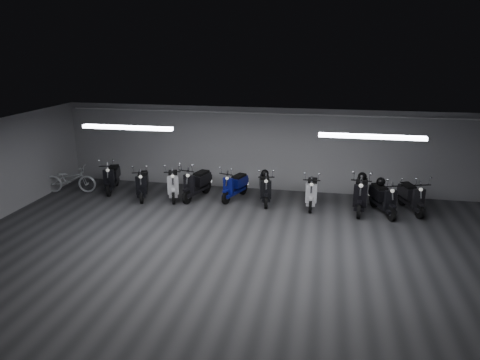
% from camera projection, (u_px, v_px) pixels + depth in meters
% --- Properties ---
extents(floor, '(14.00, 10.00, 0.01)m').
position_uv_depth(floor, '(235.00, 253.00, 10.52)').
color(floor, '#313134').
rests_on(floor, ground).
extents(ceiling, '(14.00, 10.00, 0.01)m').
position_uv_depth(ceiling, '(235.00, 137.00, 9.69)').
color(ceiling, slate).
rests_on(ceiling, ground).
extents(back_wall, '(14.00, 0.01, 2.80)m').
position_uv_depth(back_wall, '(265.00, 149.00, 14.80)').
color(back_wall, '#969698').
rests_on(back_wall, ground).
extents(front_wall, '(14.00, 0.01, 2.80)m').
position_uv_depth(front_wall, '(151.00, 330.00, 5.41)').
color(front_wall, '#969698').
rests_on(front_wall, ground).
extents(fluor_strip_left, '(2.40, 0.18, 0.08)m').
position_uv_depth(fluor_strip_left, '(127.00, 128.00, 11.21)').
color(fluor_strip_left, white).
rests_on(fluor_strip_left, ceiling).
extents(fluor_strip_right, '(2.40, 0.18, 0.08)m').
position_uv_depth(fluor_strip_right, '(372.00, 137.00, 10.10)').
color(fluor_strip_right, white).
rests_on(fluor_strip_right, ceiling).
extents(conduit, '(13.60, 0.05, 0.05)m').
position_uv_depth(conduit, '(266.00, 113.00, 14.36)').
color(conduit, white).
rests_on(conduit, back_wall).
extents(scooter_0, '(0.97, 1.79, 1.27)m').
position_uv_depth(scooter_0, '(112.00, 173.00, 14.82)').
color(scooter_0, black).
rests_on(scooter_0, floor).
extents(scooter_1, '(1.06, 1.75, 1.24)m').
position_uv_depth(scooter_1, '(142.00, 179.00, 14.15)').
color(scooter_1, black).
rests_on(scooter_1, floor).
extents(scooter_2, '(1.10, 1.81, 1.28)m').
position_uv_depth(scooter_2, '(173.00, 179.00, 14.13)').
color(scooter_2, '#BABABE').
rests_on(scooter_2, floor).
extents(scooter_3, '(1.02, 1.85, 1.31)m').
position_uv_depth(scooter_3, '(197.00, 179.00, 14.10)').
color(scooter_3, black).
rests_on(scooter_3, floor).
extents(scooter_4, '(1.02, 1.68, 1.19)m').
position_uv_depth(scooter_4, '(235.00, 181.00, 14.04)').
color(scooter_4, navy).
rests_on(scooter_4, floor).
extents(scooter_5, '(0.85, 1.71, 1.22)m').
position_uv_depth(scooter_5, '(265.00, 184.00, 13.74)').
color(scooter_5, black).
rests_on(scooter_5, floor).
extents(scooter_6, '(0.57, 1.67, 1.24)m').
position_uv_depth(scooter_6, '(312.00, 187.00, 13.39)').
color(scooter_6, silver).
rests_on(scooter_6, floor).
extents(scooter_7, '(0.82, 1.93, 1.39)m').
position_uv_depth(scooter_7, '(361.00, 189.00, 12.99)').
color(scooter_7, black).
rests_on(scooter_7, floor).
extents(scooter_8, '(1.10, 1.78, 1.26)m').
position_uv_depth(scooter_8, '(384.00, 193.00, 12.80)').
color(scooter_8, black).
rests_on(scooter_8, floor).
extents(scooter_9, '(1.01, 1.75, 1.24)m').
position_uv_depth(scooter_9, '(412.00, 192.00, 12.95)').
color(scooter_9, black).
rests_on(scooter_9, floor).
extents(bicycle, '(1.79, 0.91, 1.10)m').
position_uv_depth(bicycle, '(70.00, 176.00, 14.72)').
color(bicycle, white).
rests_on(bicycle, floor).
extents(helmet_0, '(0.26, 0.26, 0.26)m').
position_uv_depth(helmet_0, '(381.00, 182.00, 12.94)').
color(helmet_0, black).
rests_on(helmet_0, scooter_8).
extents(helmet_1, '(0.27, 0.27, 0.27)m').
position_uv_depth(helmet_1, '(362.00, 177.00, 13.14)').
color(helmet_1, black).
rests_on(helmet_1, scooter_7).
extents(helmet_2, '(0.25, 0.25, 0.25)m').
position_uv_depth(helmet_2, '(265.00, 173.00, 13.88)').
color(helmet_2, black).
rests_on(helmet_2, scooter_5).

